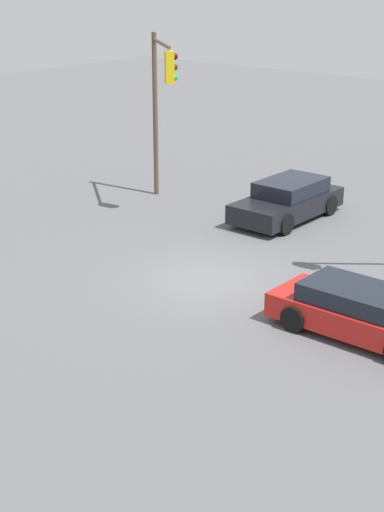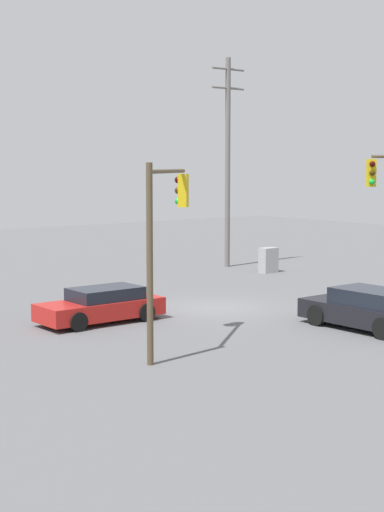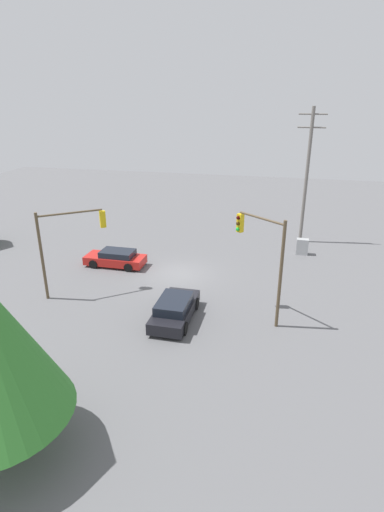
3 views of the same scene
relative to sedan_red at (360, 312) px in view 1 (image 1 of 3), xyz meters
The scene contains 4 objects.
ground_plane 5.03m from the sedan_red, behind, with size 80.00×80.00×0.00m, color #5B5B5E.
sedan_red is the anchor object (origin of this frame).
sedan_dark 9.18m from the sedan_red, 134.30° to the left, with size 2.03×4.55×1.38m.
traffic_signal_main 12.68m from the sedan_red, 154.94° to the left, with size 2.77×2.24×6.08m.
Camera 1 is at (12.88, -15.98, 8.46)m, focal length 55.00 mm.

